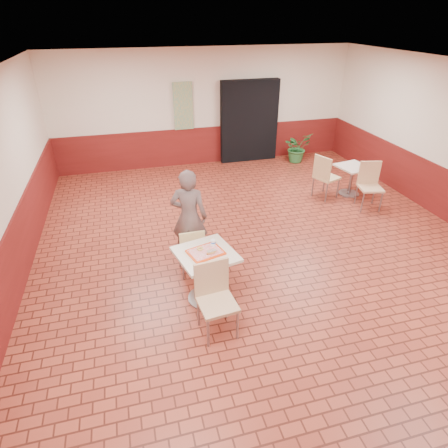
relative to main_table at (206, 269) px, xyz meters
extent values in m
cube|color=maroon|center=(1.28, 0.69, -0.55)|extent=(8.00, 10.00, 0.01)
cube|color=white|center=(1.28, 0.69, 2.45)|extent=(8.00, 10.00, 0.01)
cube|color=beige|center=(1.28, 5.69, 0.95)|extent=(8.00, 0.01, 3.00)
cube|color=maroon|center=(1.28, 5.67, -0.05)|extent=(8.00, 0.04, 1.00)
cube|color=maroon|center=(-2.70, 0.69, -0.05)|extent=(0.04, 10.00, 1.00)
cube|color=black|center=(2.48, 5.57, 0.55)|extent=(1.60, 0.22, 2.20)
cube|color=gray|center=(0.68, 5.63, 1.05)|extent=(0.50, 0.03, 1.20)
cube|color=beige|center=(0.00, 0.00, 0.25)|extent=(0.78, 0.78, 0.04)
cylinder|color=gray|center=(0.00, 0.00, -0.16)|extent=(0.09, 0.09, 0.78)
cylinder|color=gray|center=(0.00, 0.00, -0.54)|extent=(0.56, 0.56, 0.03)
cube|color=tan|center=(-0.01, -0.68, -0.07)|extent=(0.51, 0.51, 0.04)
cube|color=tan|center=(-0.03, -0.47, 0.20)|extent=(0.47, 0.08, 0.51)
cylinder|color=gray|center=(-0.18, -0.90, -0.32)|extent=(0.03, 0.03, 0.46)
cylinder|color=gray|center=(0.21, -0.86, -0.32)|extent=(0.03, 0.03, 0.46)
cylinder|color=gray|center=(-0.23, -0.51, -0.32)|extent=(0.03, 0.03, 0.46)
cylinder|color=gray|center=(0.17, -0.46, -0.32)|extent=(0.03, 0.03, 0.46)
cube|color=#E9D88C|center=(-0.09, 0.73, -0.15)|extent=(0.40, 0.40, 0.04)
cube|color=#E9D88C|center=(-0.09, 0.55, 0.08)|extent=(0.39, 0.03, 0.43)
cylinder|color=gray|center=(0.08, 0.90, -0.36)|extent=(0.03, 0.03, 0.38)
cylinder|color=gray|center=(-0.26, 0.89, -0.36)|extent=(0.03, 0.03, 0.38)
cylinder|color=gray|center=(0.08, 0.56, -0.36)|extent=(0.03, 0.03, 0.38)
cylinder|color=gray|center=(-0.26, 0.56, -0.36)|extent=(0.03, 0.03, 0.38)
imported|color=brown|center=(-0.03, 1.08, 0.27)|extent=(0.70, 0.58, 1.65)
cube|color=#E24011|center=(0.00, 0.00, 0.28)|extent=(0.47, 0.36, 0.03)
cube|color=#E18585|center=(0.00, 0.00, 0.29)|extent=(0.41, 0.31, 0.00)
torus|color=gold|center=(-0.06, 0.06, 0.31)|extent=(0.11, 0.11, 0.03)
ellipsoid|color=#DB8C40|center=(0.07, -0.07, 0.32)|extent=(0.16, 0.10, 0.04)
cube|color=beige|center=(0.07, -0.07, 0.34)|extent=(0.14, 0.09, 0.01)
ellipsoid|color=#A65517|center=(0.01, -0.08, 0.31)|extent=(0.04, 0.03, 0.02)
cylinder|color=white|center=(0.14, 0.13, 0.34)|extent=(0.07, 0.07, 0.09)
cylinder|color=blue|center=(0.14, 0.13, 0.34)|extent=(0.07, 0.07, 0.02)
cube|color=beige|center=(4.04, 2.73, 0.12)|extent=(0.66, 0.66, 0.04)
cylinder|color=gray|center=(4.04, 2.73, -0.22)|extent=(0.07, 0.07, 0.66)
cylinder|color=gray|center=(4.04, 2.73, -0.54)|extent=(0.47, 0.47, 0.03)
cube|color=#E3C688|center=(3.41, 2.76, -0.08)|extent=(0.60, 0.60, 0.04)
cube|color=#E3C688|center=(3.22, 2.68, 0.20)|extent=(0.20, 0.44, 0.51)
cylinder|color=gray|center=(3.67, 2.65, -0.32)|extent=(0.03, 0.03, 0.45)
cylinder|color=gray|center=(3.53, 3.02, -0.32)|extent=(0.03, 0.03, 0.45)
cylinder|color=gray|center=(3.30, 2.50, -0.32)|extent=(0.03, 0.03, 0.45)
cylinder|color=gray|center=(3.16, 2.87, -0.32)|extent=(0.03, 0.03, 0.45)
cube|color=#E0B786|center=(4.04, 2.00, -0.08)|extent=(0.55, 0.55, 0.04)
cube|color=#E0B786|center=(4.08, 2.20, 0.19)|extent=(0.45, 0.14, 0.50)
cylinder|color=gray|center=(3.80, 1.85, -0.33)|extent=(0.03, 0.03, 0.45)
cylinder|color=gray|center=(4.18, 1.77, -0.33)|extent=(0.03, 0.03, 0.45)
cylinder|color=gray|center=(3.89, 2.24, -0.33)|extent=(0.03, 0.03, 0.45)
cylinder|color=gray|center=(4.27, 2.15, -0.33)|extent=(0.03, 0.03, 0.45)
imported|color=#2D7235|center=(3.76, 5.09, -0.14)|extent=(0.91, 0.85, 0.82)
camera|label=1|loc=(-0.87, -4.24, 3.20)|focal=30.00mm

